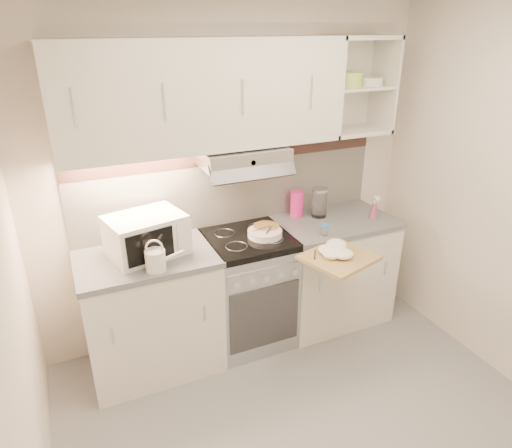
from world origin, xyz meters
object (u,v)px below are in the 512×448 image
object	(u,v)px
watering_can	(157,259)
pink_pitcher	(297,204)
cutting_board	(339,258)
electric_range	(249,289)
plate_stack	(265,233)
glass_jar	(319,202)
spray_bottle	(374,209)
microwave	(146,235)

from	to	relation	value
watering_can	pink_pitcher	xyz separation A→B (m)	(1.23, 0.42, 0.03)
cutting_board	electric_range	bearing A→B (deg)	114.68
electric_range	plate_stack	distance (m)	0.49
cutting_board	watering_can	bearing A→B (deg)	149.42
electric_range	glass_jar	distance (m)	0.88
plate_stack	glass_jar	size ratio (longest dim) A/B	1.06
watering_can	pink_pitcher	distance (m)	1.30
pink_pitcher	glass_jar	bearing A→B (deg)	-30.41
pink_pitcher	spray_bottle	xyz separation A→B (m)	(0.54, -0.29, -0.03)
plate_stack	glass_jar	xyz separation A→B (m)	(0.56, 0.16, 0.10)
watering_can	spray_bottle	distance (m)	1.77
electric_range	pink_pitcher	world-z (taller)	pink_pitcher
plate_stack	pink_pitcher	xyz separation A→B (m)	(0.40, 0.25, 0.08)
microwave	glass_jar	size ratio (longest dim) A/B	2.32
electric_range	microwave	world-z (taller)	microwave
watering_can	glass_jar	distance (m)	1.43
microwave	spray_bottle	distance (m)	1.78
watering_can	cutting_board	distance (m)	1.21
electric_range	plate_stack	bearing A→B (deg)	-22.66
watering_can	spray_bottle	bearing A→B (deg)	21.89
pink_pitcher	spray_bottle	distance (m)	0.61
glass_jar	spray_bottle	bearing A→B (deg)	-28.10
watering_can	plate_stack	distance (m)	0.85
microwave	plate_stack	world-z (taller)	microwave
electric_range	plate_stack	world-z (taller)	plate_stack
microwave	cutting_board	distance (m)	1.30
pink_pitcher	microwave	bearing A→B (deg)	-173.41
glass_jar	cutting_board	bearing A→B (deg)	-109.31
glass_jar	spray_bottle	world-z (taller)	glass_jar
plate_stack	cutting_board	distance (m)	0.57
electric_range	watering_can	bearing A→B (deg)	-162.77
plate_stack	pink_pitcher	distance (m)	0.48
microwave	glass_jar	world-z (taller)	microwave
pink_pitcher	plate_stack	bearing A→B (deg)	-149.46
watering_can	spray_bottle	xyz separation A→B (m)	(1.77, 0.13, 0.00)
glass_jar	microwave	bearing A→B (deg)	-176.59
spray_bottle	pink_pitcher	bearing A→B (deg)	167.19
spray_bottle	electric_range	bearing A→B (deg)	-169.39
plate_stack	glass_jar	world-z (taller)	glass_jar
plate_stack	spray_bottle	size ratio (longest dim) A/B	1.27
plate_stack	glass_jar	bearing A→B (deg)	16.05
glass_jar	plate_stack	bearing A→B (deg)	-163.95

